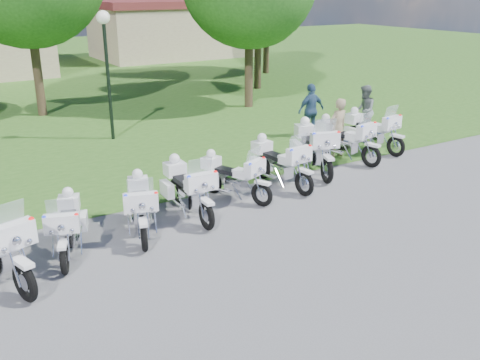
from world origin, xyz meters
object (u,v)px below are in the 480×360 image
motorcycle_2 (140,205)px  motorcycle_6 (314,147)px  motorcycle_3 (188,188)px  motorcycle_8 (371,130)px  motorcycle_1 (67,225)px  motorcycle_4 (232,176)px  bystander_c (311,110)px  lamp_post (105,44)px  motorcycle_7 (344,139)px  motorcycle_5 (279,162)px  bystander_a (338,128)px  bystander_b (364,111)px

motorcycle_2 → motorcycle_6: 5.94m
motorcycle_3 → motorcycle_8: (7.46, 1.67, 0.01)m
motorcycle_1 → motorcycle_4: motorcycle_4 is taller
bystander_c → motorcycle_4: bearing=33.2°
motorcycle_6 → lamp_post: size_ratio=0.57×
motorcycle_7 → motorcycle_8: bearing=-177.7°
motorcycle_5 → bystander_c: bearing=-143.6°
motorcycle_8 → bystander_a: bystander_a is taller
motorcycle_6 → motorcycle_8: bearing=-148.3°
motorcycle_4 → motorcycle_8: 6.22m
motorcycle_3 → motorcycle_4: size_ratio=1.17×
bystander_a → bystander_b: 2.88m
bystander_b → motorcycle_8: bearing=8.0°
motorcycle_8 → bystander_a: 1.51m
bystander_c → bystander_b: bearing=148.9°
motorcycle_4 → motorcycle_8: (6.07, 1.35, 0.06)m
motorcycle_6 → bystander_a: (1.47, 0.66, 0.20)m
motorcycle_3 → motorcycle_4: (1.39, 0.32, -0.06)m
motorcycle_5 → motorcycle_6: (1.55, 0.47, 0.07)m
motorcycle_5 → motorcycle_8: bearing=-171.3°
motorcycle_4 → motorcycle_5: 1.57m
motorcycle_6 → bystander_c: 3.84m
motorcycle_4 → motorcycle_5: bearing=163.0°
motorcycle_5 → bystander_c: 5.24m
motorcycle_4 → lamp_post: (-0.73, 7.02, 2.66)m
motorcycle_1 → motorcycle_5: 5.93m
motorcycle_3 → bystander_c: 7.92m
motorcycle_1 → motorcycle_7: 9.05m
motorcycle_4 → bystander_b: bearing=178.0°
motorcycle_4 → lamp_post: bearing=-107.2°
bystander_b → motorcycle_3: bearing=-26.5°
bystander_c → motorcycle_2: bearing=27.1°
motorcycle_1 → motorcycle_2: 1.61m
lamp_post → bystander_c: bearing=-28.4°
motorcycle_6 → bystander_b: bearing=-133.8°
motorcycle_8 → bystander_b: bearing=-133.5°
lamp_post → bystander_b: (7.80, -4.27, -2.35)m
motorcycle_2 → motorcycle_8: 8.98m
bystander_c → motorcycle_6: bearing=51.6°
motorcycle_3 → motorcycle_8: bearing=-165.5°
motorcycle_7 → bystander_c: (0.85, 2.71, 0.26)m
bystander_a → bystander_b: size_ratio=1.02×
motorcycle_1 → motorcycle_3: (2.90, 0.48, 0.07)m
bystander_a → motorcycle_5: bearing=15.9°
motorcycle_4 → bystander_b: size_ratio=1.11×
motorcycle_2 → motorcycle_7: bearing=-149.1°
bystander_b → motorcycle_5: bearing=-21.3°
lamp_post → motorcycle_1: bearing=-114.5°
motorcycle_7 → lamp_post: lamp_post is taller
motorcycle_6 → bystander_a: bystander_a is taller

